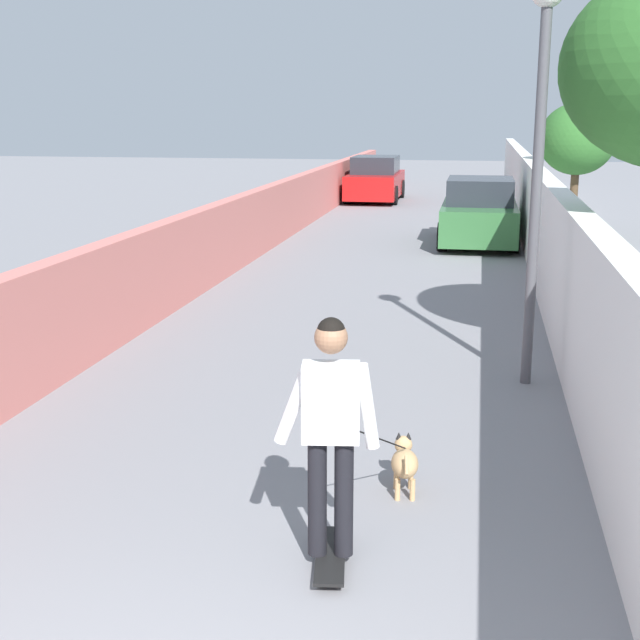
# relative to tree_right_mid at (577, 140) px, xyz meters

# --- Properties ---
(ground_plane) EXTENTS (80.00, 80.00, 0.00)m
(ground_plane) POSITION_rel_tree_right_mid_xyz_m (-5.00, 4.04, -2.39)
(ground_plane) COLOR gray
(wall_left) EXTENTS (48.00, 0.30, 1.40)m
(wall_left) POSITION_rel_tree_right_mid_xyz_m (-7.00, 6.99, -1.69)
(wall_left) COLOR #CC726B
(wall_left) RESTS_ON ground
(fence_right) EXTENTS (48.00, 0.30, 1.92)m
(fence_right) POSITION_rel_tree_right_mid_xyz_m (-7.00, 1.08, -1.43)
(fence_right) COLOR white
(fence_right) RESTS_ON ground
(tree_right_mid) EXTENTS (1.81, 1.81, 3.26)m
(tree_right_mid) POSITION_rel_tree_right_mid_xyz_m (0.00, 0.00, 0.00)
(tree_right_mid) COLOR #473523
(tree_right_mid) RESTS_ON ground
(lamp_post) EXTENTS (0.36, 0.36, 4.45)m
(lamp_post) POSITION_rel_tree_right_mid_xyz_m (-12.02, 1.63, 0.64)
(lamp_post) COLOR #4C4C51
(lamp_post) RESTS_ON ground
(skateboard) EXTENTS (0.82, 0.31, 0.08)m
(skateboard) POSITION_rel_tree_right_mid_xyz_m (-16.50, 3.15, -2.32)
(skateboard) COLOR black
(skateboard) RESTS_ON ground
(person_skateboarder) EXTENTS (0.27, 0.72, 1.67)m
(person_skateboarder) POSITION_rel_tree_right_mid_xyz_m (-16.50, 3.15, -1.33)
(person_skateboarder) COLOR black
(person_skateboarder) RESTS_ON skateboard
(dog) EXTENTS (1.53, 0.54, 1.06)m
(dog) POSITION_rel_tree_right_mid_xyz_m (-15.24, 2.75, -2.12)
(dog) COLOR tan
(dog) RESTS_ON ground
(car_near) EXTENTS (3.85, 1.80, 1.54)m
(car_near) POSITION_rel_tree_right_mid_xyz_m (-1.22, 2.23, -1.68)
(car_near) COLOR #336B38
(car_near) RESTS_ON ground
(car_far) EXTENTS (4.06, 1.80, 1.54)m
(car_far) POSITION_rel_tree_right_mid_xyz_m (8.51, 5.84, -1.68)
(car_far) COLOR #B71414
(car_far) RESTS_ON ground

